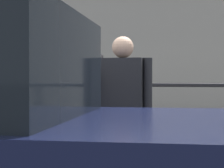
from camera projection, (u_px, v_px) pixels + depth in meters
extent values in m
cylinder|color=slate|center=(71.00, 148.00, 4.30)|extent=(0.07, 0.07, 0.98)
cylinder|color=#939699|center=(71.00, 87.00, 4.30)|extent=(0.19, 0.19, 0.31)
sphere|color=silver|center=(71.00, 69.00, 4.29)|extent=(0.18, 0.18, 0.18)
cube|color=black|center=(68.00, 80.00, 4.20)|extent=(0.10, 0.02, 0.07)
cube|color=red|center=(68.00, 92.00, 4.20)|extent=(0.11, 0.02, 0.09)
cylinder|color=#1E233F|center=(132.00, 159.00, 4.15)|extent=(0.15, 0.15, 0.81)
cylinder|color=#1E233F|center=(113.00, 158.00, 4.20)|extent=(0.15, 0.15, 0.81)
cube|color=black|center=(123.00, 88.00, 4.16)|extent=(0.44, 0.26, 0.61)
sphere|color=tan|center=(123.00, 47.00, 4.16)|extent=(0.22, 0.22, 0.22)
cylinder|color=black|center=(148.00, 87.00, 4.09)|extent=(0.09, 0.09, 0.58)
cylinder|color=black|center=(93.00, 77.00, 4.07)|extent=(0.14, 0.46, 0.49)
cylinder|color=black|center=(113.00, 85.00, 6.46)|extent=(24.00, 0.06, 0.06)
cylinder|color=black|center=(113.00, 117.00, 6.47)|extent=(24.00, 0.05, 0.05)
cylinder|color=black|center=(113.00, 120.00, 6.47)|extent=(0.06, 0.06, 1.11)
cube|color=gray|center=(132.00, 67.00, 8.71)|extent=(32.00, 0.50, 3.19)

